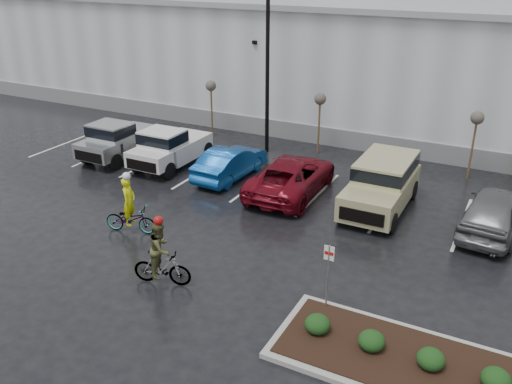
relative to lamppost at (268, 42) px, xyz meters
The scene contains 22 objects.
ground 13.87m from the lamppost, 71.57° to the right, with size 120.00×120.00×0.00m, color black.
warehouse 10.95m from the lamppost, 68.18° to the left, with size 60.50×15.50×7.20m.
wooded_ridge 33.35m from the lamppost, 83.09° to the left, with size 80.00×25.00×6.00m, color #253C19.
lamppost is the anchor object (origin of this frame).
sapling_west 5.07m from the lamppost, 165.96° to the left, with size 0.60×0.60×3.20m.
sapling_mid 4.00m from the lamppost, 21.80° to the left, with size 0.60×0.60×3.20m.
sapling_east 10.48m from the lamppost, ahead, with size 0.60×0.60×3.20m.
curb_island 17.93m from the lamppost, 49.76° to the right, with size 8.00×3.00×0.15m, color gray.
mulch_bed 17.90m from the lamppost, 49.76° to the right, with size 7.60×2.60×0.04m, color black.
shrub_a 16.15m from the lamppost, 58.39° to the right, with size 0.70×0.70×0.52m, color #123312.
shrub_b 16.94m from the lamppost, 53.84° to the right, with size 0.70×0.70×0.52m, color #123312.
shrub_c 17.83m from the lamppost, 49.76° to the right, with size 0.70×0.70×0.52m, color #123312.
shrub_d 18.79m from the lamppost, 46.12° to the right, with size 0.70×0.70×0.52m, color #123312.
fire_lane_sign 14.78m from the lamppost, 56.54° to the right, with size 0.30×0.05×2.20m.
pickup_silver 8.77m from the lamppost, 147.68° to the right, with size 2.10×5.20×1.96m, color #ADB0B5, non-canonical shape.
pickup_white 6.83m from the lamppost, 131.17° to the right, with size 2.10×5.20×1.96m, color silver, non-canonical shape.
car_blue 6.38m from the lamppost, 88.51° to the right, with size 1.55×4.45×1.47m, color #0D4693.
car_red 7.39m from the lamppost, 52.36° to the right, with size 2.59×5.62×1.56m, color maroon.
suv_tan 9.61m from the lamppost, 30.39° to the right, with size 2.20×5.10×2.06m, color tan, non-canonical shape.
car_grey 13.20m from the lamppost, 19.87° to the right, with size 1.99×4.96×1.69m, color slate.
cyclist_hivis 11.61m from the lamppost, 92.51° to the right, with size 2.09×1.15×2.41m.
cyclist_olive 13.95m from the lamppost, 78.12° to the right, with size 1.90×0.99×2.37m.
Camera 1 is at (8.05, -12.39, 9.58)m, focal length 38.00 mm.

